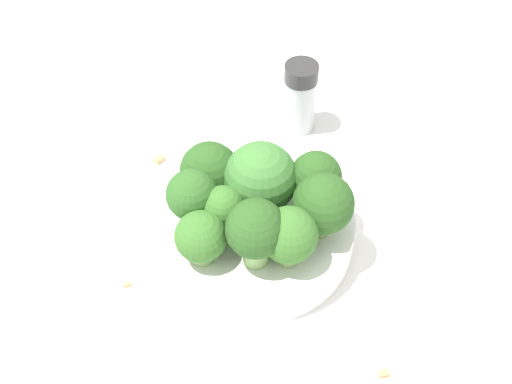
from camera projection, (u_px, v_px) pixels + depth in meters
ground_plane at (256, 243)px, 0.59m from camera, size 3.00×3.00×0.00m
bowl at (256, 231)px, 0.57m from camera, size 0.16×0.16×0.03m
broccoli_floret_0 at (260, 178)px, 0.55m from camera, size 0.06×0.06×0.06m
broccoli_floret_1 at (289, 236)px, 0.51m from camera, size 0.04×0.04×0.05m
broccoli_floret_2 at (316, 179)px, 0.55m from camera, size 0.04×0.04×0.05m
broccoli_floret_3 at (322, 209)px, 0.53m from camera, size 0.05×0.05×0.06m
broccoli_floret_4 at (210, 172)px, 0.56m from camera, size 0.05×0.05×0.05m
broccoli_floret_5 at (223, 210)px, 0.53m from camera, size 0.03×0.03×0.05m
broccoli_floret_6 at (256, 231)px, 0.51m from camera, size 0.04×0.04×0.06m
broccoli_floret_7 at (192, 197)px, 0.53m from camera, size 0.04×0.04×0.05m
broccoli_floret_8 at (201, 238)px, 0.52m from camera, size 0.04×0.04×0.04m
pepper_shaker at (301, 97)px, 0.65m from camera, size 0.03×0.03×0.07m
almond_crumb_1 at (159, 157)px, 0.65m from camera, size 0.01×0.01×0.01m
almond_crumb_2 at (384, 372)px, 0.50m from camera, size 0.01×0.01×0.01m
almond_crumb_3 at (127, 283)px, 0.56m from camera, size 0.01×0.01×0.01m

